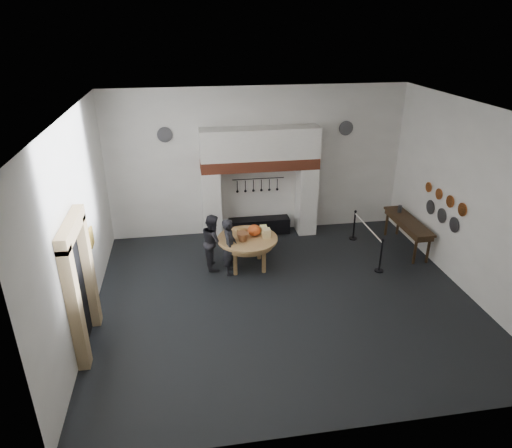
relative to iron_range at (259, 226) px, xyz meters
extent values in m
cube|color=black|center=(0.00, -3.72, -0.25)|extent=(9.00, 8.00, 0.02)
cube|color=silver|center=(0.00, -3.72, 4.25)|extent=(9.00, 8.00, 0.02)
cube|color=white|center=(0.00, 0.28, 2.00)|extent=(9.00, 0.02, 4.50)
cube|color=white|center=(0.00, -7.72, 2.00)|extent=(9.00, 0.02, 4.50)
cube|color=white|center=(-4.50, -3.72, 2.00)|extent=(0.02, 8.00, 4.50)
cube|color=white|center=(4.50, -3.72, 2.00)|extent=(0.02, 8.00, 4.50)
cube|color=silver|center=(-1.48, -0.07, 0.82)|extent=(0.55, 0.70, 2.15)
cube|color=silver|center=(1.48, -0.07, 0.82)|extent=(0.55, 0.70, 2.15)
cube|color=#9E442B|center=(0.00, -0.07, 2.06)|extent=(3.50, 0.72, 0.32)
cube|color=silver|center=(0.00, -0.07, 2.67)|extent=(3.50, 0.70, 0.90)
cube|color=black|center=(0.00, 0.00, 0.00)|extent=(1.90, 0.45, 0.50)
cylinder|color=black|center=(0.00, 0.20, 1.50)|extent=(1.60, 0.02, 0.02)
cube|color=black|center=(-4.47, -4.72, 1.00)|extent=(0.04, 1.10, 2.50)
cube|color=tan|center=(-4.38, -5.42, 1.05)|extent=(0.22, 0.30, 2.60)
cube|color=tan|center=(-4.38, -4.02, 1.05)|extent=(0.22, 0.30, 2.60)
cube|color=tan|center=(-4.38, -4.72, 2.40)|extent=(0.22, 1.70, 0.30)
cube|color=gold|center=(-4.45, -2.92, 1.35)|extent=(0.05, 0.34, 0.44)
cylinder|color=tan|center=(-0.67, -2.05, 0.59)|extent=(1.97, 1.97, 0.07)
ellipsoid|color=#DC591F|center=(-0.47, -1.95, 0.78)|extent=(0.36, 0.36, 0.31)
cube|color=#E7CD8A|center=(-0.17, -2.10, 0.74)|extent=(0.22, 0.22, 0.24)
cube|color=#FEFC98|center=(-0.19, -1.80, 0.72)|extent=(0.18, 0.18, 0.20)
cone|color=#A1633B|center=(-0.82, -2.20, 0.73)|extent=(0.39, 0.39, 0.22)
ellipsoid|color=olive|center=(-0.77, -1.70, 0.69)|extent=(0.31, 0.18, 0.13)
imported|color=black|center=(-1.18, -2.31, 0.53)|extent=(0.46, 0.62, 1.56)
imported|color=#222227|center=(-1.58, -1.91, 0.52)|extent=(0.65, 0.80, 1.54)
cube|color=#332112|center=(4.10, -1.70, 0.62)|extent=(0.55, 2.20, 0.06)
cylinder|color=#4B4C50|center=(4.10, -1.10, 0.76)|extent=(0.12, 0.12, 0.22)
cylinder|color=#C6662D|center=(4.46, -3.52, 1.70)|extent=(0.03, 0.34, 0.34)
cylinder|color=#C6662D|center=(4.46, -2.97, 1.70)|extent=(0.03, 0.32, 0.32)
cylinder|color=#C6662D|center=(4.46, -2.42, 1.70)|extent=(0.03, 0.30, 0.30)
cylinder|color=#C6662D|center=(4.46, -1.87, 1.70)|extent=(0.03, 0.28, 0.28)
cylinder|color=#4C4C51|center=(4.46, -3.32, 1.20)|extent=(0.03, 0.40, 0.40)
cylinder|color=#4C4C51|center=(4.46, -2.72, 1.20)|extent=(0.03, 0.40, 0.40)
cylinder|color=#4C4C51|center=(4.46, -2.12, 1.20)|extent=(0.03, 0.40, 0.40)
cylinder|color=#4C4C51|center=(-2.70, 0.24, 2.95)|extent=(0.44, 0.03, 0.44)
cylinder|color=#4C4C51|center=(2.70, 0.24, 2.95)|extent=(0.44, 0.03, 0.44)
cylinder|color=black|center=(2.80, -2.88, 0.20)|extent=(0.05, 0.05, 0.90)
cylinder|color=black|center=(2.80, -0.88, 0.20)|extent=(0.05, 0.05, 0.90)
cylinder|color=white|center=(2.80, -1.88, 0.60)|extent=(0.04, 2.00, 0.04)
camera|label=1|loc=(-2.20, -12.90, 5.98)|focal=32.00mm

